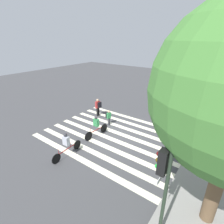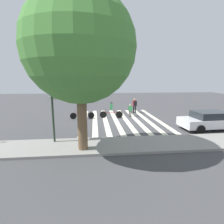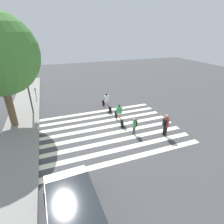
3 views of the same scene
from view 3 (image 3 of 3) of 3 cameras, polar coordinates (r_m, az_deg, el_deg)
name	(u,v)px [view 3 (image 3 of 3)]	position (r m, az deg, el deg)	size (l,w,h in m)	color
ground_plane	(110,130)	(13.13, -0.51, -5.82)	(60.00, 60.00, 0.00)	#444447
sidewalk_curb	(18,146)	(12.78, -28.36, -9.88)	(36.00, 2.50, 0.14)	gray
crosswalk_stripes	(110,130)	(13.13, -0.51, -5.81)	(7.21, 10.00, 0.01)	#F2EDCC
traffic_light	(29,84)	(16.03, -25.46, 8.30)	(0.60, 0.50, 3.94)	#283828
parking_meter	(35,91)	(20.14, -23.80, 6.34)	(0.15, 0.15, 1.31)	#283828
pedestrian_adult_yellow_jacket	(166,124)	(12.52, 17.11, -3.67)	(0.49, 0.46, 1.64)	black
pedestrian_child_with_backpack	(135,125)	(12.35, 7.41, -4.14)	(0.39, 0.35, 1.30)	#4C4C51
cyclist_near_curb	(107,101)	(16.10, -1.80, 3.68)	(2.32, 0.41, 1.58)	black
cyclist_far_lane	(119,113)	(13.71, 2.30, -0.31)	(2.26, 0.42, 1.63)	black
car_parked_silver_sedan	(75,215)	(7.44, -12.00, -30.12)	(4.53, 2.17, 1.40)	silver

